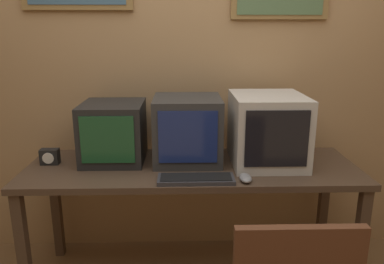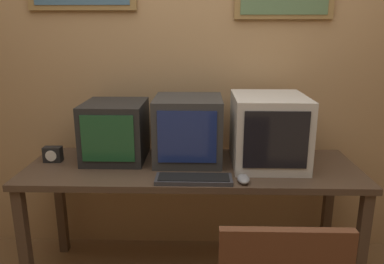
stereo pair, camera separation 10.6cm
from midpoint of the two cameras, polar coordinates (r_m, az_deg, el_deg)
name	(u,v)px [view 1 (the left image)]	position (r m, az deg, el deg)	size (l,w,h in m)	color
wall_back	(190,64)	(2.52, -1.54, 10.28)	(8.00, 0.08, 2.60)	tan
desk	(192,178)	(2.24, -1.36, -7.08)	(1.93, 0.64, 0.76)	#4C3828
monitor_left	(114,132)	(2.32, -13.14, 0.01)	(0.36, 0.40, 0.35)	black
monitor_center	(187,129)	(2.25, -2.05, 0.39)	(0.40, 0.40, 0.39)	#333333
monitor_right	(267,129)	(2.24, 10.05, 0.43)	(0.41, 0.48, 0.41)	beige
keyboard_main	(196,179)	(1.99, -0.92, -7.17)	(0.41, 0.14, 0.03)	#333338
mouse_near_keyboard	(246,178)	(2.00, 6.65, -6.99)	(0.06, 0.11, 0.04)	gray
desk_clock	(50,157)	(2.39, -22.05, -3.51)	(0.11, 0.06, 0.09)	black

